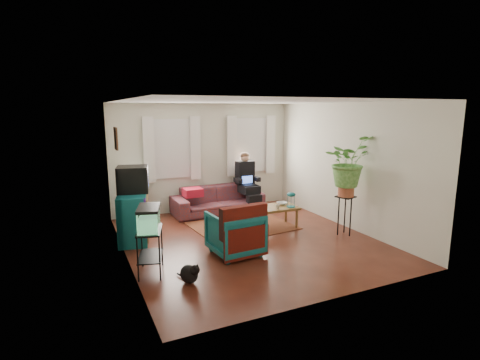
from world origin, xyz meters
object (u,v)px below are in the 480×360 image
aquarium_stand (150,252)px  dresser (133,217)px  sofa (218,195)px  side_table (138,205)px  armchair (235,231)px  plant_stand (345,216)px  coffee_table (271,217)px

aquarium_stand → dresser: bearing=106.1°
sofa → dresser: dresser is taller
side_table → dresser: (-0.34, -1.48, 0.15)m
side_table → dresser: dresser is taller
side_table → dresser: size_ratio=0.61×
side_table → aquarium_stand: aquarium_stand is taller
dresser → aquarium_stand: dresser is taller
armchair → plant_stand: 2.38m
sofa → dresser: size_ratio=2.12×
side_table → aquarium_stand: bearing=-96.5°
dresser → plant_stand: bearing=-7.7°
dresser → coffee_table: (2.75, -0.44, -0.23)m
sofa → coffee_table: size_ratio=1.99×
armchair → sofa: bearing=-109.5°
aquarium_stand → coffee_table: 3.00m
coffee_table → plant_stand: plant_stand is taller
sofa → aquarium_stand: sofa is taller
dresser → armchair: (1.47, -1.44, -0.05)m
sofa → armchair: bearing=-106.2°
dresser → aquarium_stand: 1.62m
dresser → armchair: bearing=-31.8°
coffee_table → plant_stand: (1.10, -0.98, 0.17)m
sofa → dresser: bearing=-153.4°
side_table → armchair: size_ratio=0.76×
dresser → plant_stand: 4.11m
sofa → side_table: sofa is taller
side_table → armchair: (1.13, -2.92, 0.10)m
plant_stand → coffee_table: bearing=138.4°
aquarium_stand → coffee_table: bearing=39.4°
dresser → armchair: 2.06m
sofa → aquarium_stand: 3.50m
side_table → aquarium_stand: 3.11m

